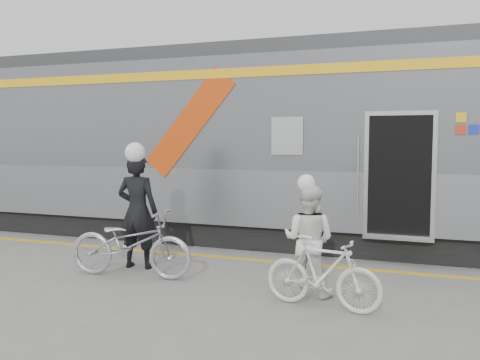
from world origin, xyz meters
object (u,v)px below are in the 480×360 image
at_px(man, 138,211).
at_px(woman, 309,240).
at_px(bicycle_right, 322,273).
at_px(bicycle_left, 131,244).

xyz_separation_m(man, woman, (3.05, -0.49, -0.20)).
relative_size(woman, bicycle_right, 0.99).
relative_size(man, bicycle_left, 0.95).
height_order(bicycle_left, woman, woman).
distance_m(bicycle_left, bicycle_right, 3.19).
bearing_deg(bicycle_left, bicycle_right, -104.38).
height_order(man, bicycle_left, man).
xyz_separation_m(man, bicycle_left, (0.20, -0.55, -0.44)).
relative_size(man, woman, 1.25).
bearing_deg(bicycle_left, man, 14.35).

